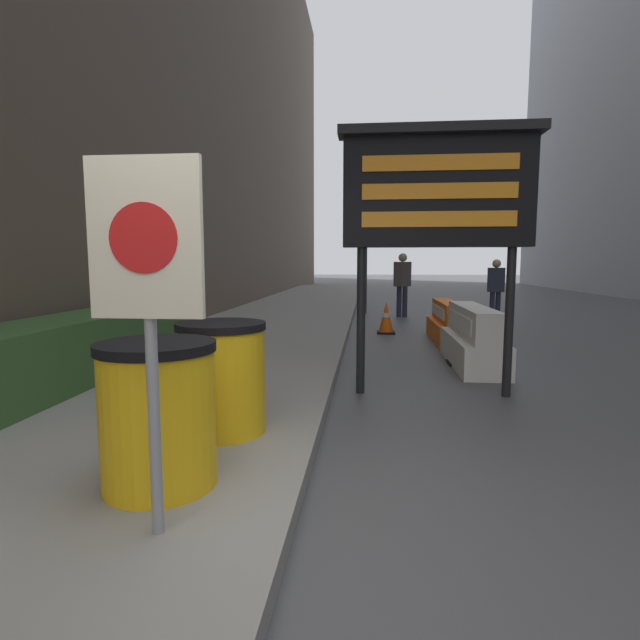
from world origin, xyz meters
name	(u,v)px	position (x,y,z in m)	size (l,w,h in m)	color
ground_plane	(287,561)	(0.00, 0.00, 0.00)	(120.00, 120.00, 0.00)	#474749
hedge_strip	(89,344)	(-3.07, 3.48, 0.52)	(0.90, 4.82, 0.75)	#335628
barrel_drum_foreground	(158,414)	(-0.88, 0.50, 0.60)	(0.72, 0.72, 0.91)	yellow
barrel_drum_middle	(222,377)	(-0.78, 1.51, 0.60)	(0.72, 0.72, 0.91)	yellow
warning_sign	(147,275)	(-0.66, -0.05, 1.47)	(0.56, 0.08, 1.89)	gray
message_board	(437,193)	(1.16, 3.38, 2.30)	(2.21, 0.36, 3.00)	black
jersey_barrier_white	(473,340)	(1.95, 5.09, 0.39)	(0.64, 2.15, 0.88)	silver
jersey_barrier_orange_near	(447,323)	(1.95, 7.50, 0.34)	(0.58, 2.01, 0.77)	orange
traffic_cone_near	(386,318)	(0.79, 8.38, 0.34)	(0.39, 0.39, 0.69)	black
traffic_cone_mid	(462,341)	(1.81, 5.15, 0.36)	(0.41, 0.41, 0.73)	black
traffic_light_near_curb	(366,218)	(0.30, 12.50, 2.82)	(0.28, 0.44, 3.88)	#2D2D30
pedestrian_worker	(402,280)	(1.35, 11.74, 1.05)	(0.51, 0.54, 1.78)	#23283D
pedestrian_passerby	(496,285)	(3.65, 10.76, 0.95)	(0.46, 0.33, 1.60)	#23283D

